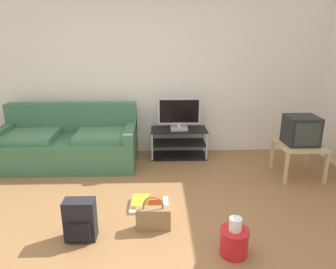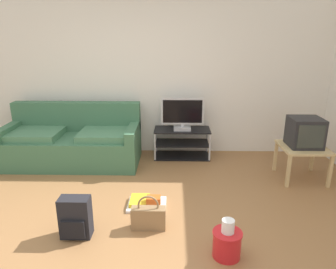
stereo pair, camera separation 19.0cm
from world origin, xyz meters
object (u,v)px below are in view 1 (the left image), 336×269
at_px(handbag, 153,217).
at_px(floor_tray, 149,203).
at_px(backpack, 80,220).
at_px(flat_tv, 179,114).
at_px(cleaning_bucket, 234,240).
at_px(crt_tv, 301,130).
at_px(side_table, 299,149).
at_px(tv_stand, 179,143).
at_px(couch, 69,144).

xyz_separation_m(handbag, floor_tray, (-0.06, 0.44, -0.09)).
relative_size(backpack, handbag, 1.12).
xyz_separation_m(flat_tv, cleaning_bucket, (0.34, -2.41, -0.57)).
distance_m(cleaning_bucket, floor_tray, 1.17).
bearing_deg(handbag, crt_tv, 31.68).
bearing_deg(flat_tv, floor_tray, -106.04).
xyz_separation_m(side_table, backpack, (-2.70, -1.36, -0.20)).
bearing_deg(flat_tv, tv_stand, 90.00).
height_order(flat_tv, handbag, flat_tv).
relative_size(couch, backpack, 4.88).
bearing_deg(crt_tv, cleaning_bucket, -127.71).
xyz_separation_m(flat_tv, backpack, (-1.08, -2.13, -0.52)).
xyz_separation_m(crt_tv, handbag, (-2.00, -1.24, -0.54)).
height_order(tv_stand, flat_tv, flat_tv).
xyz_separation_m(side_table, floor_tray, (-2.07, -0.78, -0.36)).
height_order(handbag, cleaning_bucket, handbag).
distance_m(tv_stand, crt_tv, 1.85).
relative_size(couch, floor_tray, 4.55).
bearing_deg(backpack, flat_tv, 91.64).
relative_size(tv_stand, flat_tv, 1.32).
xyz_separation_m(flat_tv, side_table, (1.62, -0.77, -0.31)).
xyz_separation_m(tv_stand, backpack, (-1.08, -2.16, -0.03)).
relative_size(side_table, cleaning_bucket, 1.61).
bearing_deg(backpack, side_table, 55.31).
bearing_deg(backpack, crt_tv, 55.58).
relative_size(flat_tv, crt_tv, 1.63).
bearing_deg(crt_tv, handbag, -148.32).
height_order(side_table, handbag, side_table).
xyz_separation_m(crt_tv, backpack, (-2.70, -1.38, -0.46)).
xyz_separation_m(side_table, cleaning_bucket, (-1.28, -1.63, -0.26)).
distance_m(flat_tv, side_table, 1.82).
xyz_separation_m(tv_stand, side_table, (1.62, -0.80, 0.17)).
bearing_deg(handbag, flat_tv, 79.03).
bearing_deg(floor_tray, cleaning_bucket, -47.15).
bearing_deg(side_table, handbag, -148.65).
bearing_deg(crt_tv, floor_tray, -158.88).
bearing_deg(floor_tray, side_table, 20.73).
bearing_deg(side_table, cleaning_bucket, -127.98).
height_order(couch, cleaning_bucket, couch).
height_order(side_table, cleaning_bucket, side_table).
height_order(side_table, backpack, side_table).
bearing_deg(cleaning_bucket, tv_stand, 98.04).
distance_m(flat_tv, cleaning_bucket, 2.50).
xyz_separation_m(backpack, cleaning_bucket, (1.43, -0.27, -0.05)).
xyz_separation_m(tv_stand, crt_tv, (1.62, -0.78, 0.43)).
xyz_separation_m(flat_tv, floor_tray, (-0.45, -1.56, -0.68)).
xyz_separation_m(crt_tv, cleaning_bucket, (-1.28, -1.65, -0.52)).
xyz_separation_m(flat_tv, handbag, (-0.39, -2.00, -0.59)).
bearing_deg(tv_stand, crt_tv, -25.73).
height_order(flat_tv, cleaning_bucket, flat_tv).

